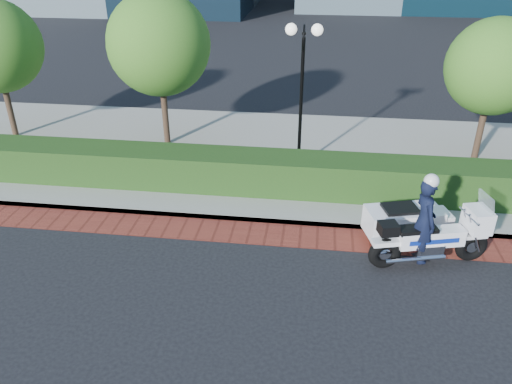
# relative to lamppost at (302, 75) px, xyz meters

# --- Properties ---
(ground) EXTENTS (120.00, 120.00, 0.00)m
(ground) POSITION_rel_lamppost_xyz_m (-1.00, -5.20, -2.96)
(ground) COLOR black
(ground) RESTS_ON ground
(brick_strip) EXTENTS (60.00, 1.00, 0.01)m
(brick_strip) POSITION_rel_lamppost_xyz_m (-1.00, -3.70, -2.95)
(brick_strip) COLOR maroon
(brick_strip) RESTS_ON ground
(sidewalk) EXTENTS (60.00, 8.00, 0.15)m
(sidewalk) POSITION_rel_lamppost_xyz_m (-1.00, 0.80, -2.88)
(sidewalk) COLOR gray
(sidewalk) RESTS_ON ground
(hedge_main) EXTENTS (18.00, 1.20, 1.00)m
(hedge_main) POSITION_rel_lamppost_xyz_m (-1.00, -1.60, -2.31)
(hedge_main) COLOR black
(hedge_main) RESTS_ON sidewalk
(lamppost) EXTENTS (1.02, 0.70, 4.21)m
(lamppost) POSITION_rel_lamppost_xyz_m (0.00, 0.00, 0.00)
(lamppost) COLOR black
(lamppost) RESTS_ON sidewalk
(tree_b) EXTENTS (3.20, 3.20, 4.89)m
(tree_b) POSITION_rel_lamppost_xyz_m (-4.50, 1.30, 0.48)
(tree_b) COLOR #332319
(tree_b) RESTS_ON sidewalk
(tree_c) EXTENTS (2.80, 2.80, 4.30)m
(tree_c) POSITION_rel_lamppost_xyz_m (5.50, 1.30, 0.09)
(tree_c) COLOR #332319
(tree_c) RESTS_ON sidewalk
(police_motorcycle) EXTENTS (2.75, 1.99, 2.22)m
(police_motorcycle) POSITION_rel_lamppost_xyz_m (2.87, -4.09, -2.20)
(police_motorcycle) COLOR black
(police_motorcycle) RESTS_ON ground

